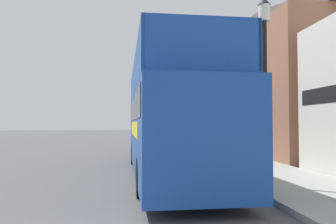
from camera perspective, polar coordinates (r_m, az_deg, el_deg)
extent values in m
plane|color=#4C4C4F|center=(24.60, -11.43, -6.30)|extent=(144.00, 144.00, 0.00)
cube|color=#999993|center=(22.02, 6.43, -6.65)|extent=(3.20, 108.00, 0.14)
cube|color=#9E664C|center=(25.09, 15.82, 1.83)|extent=(6.00, 20.84, 7.01)
pyramid|color=#383333|center=(25.95, 15.70, 13.25)|extent=(6.00, 20.84, 3.30)
cube|color=#19479E|center=(11.64, 0.14, -3.50)|extent=(2.76, 11.28, 2.55)
cube|color=yellow|center=(11.08, 0.53, -2.91)|extent=(2.66, 6.23, 0.45)
cube|color=black|center=(11.65, 0.14, 0.32)|extent=(2.77, 10.38, 0.70)
cube|color=#19479E|center=(11.68, 0.14, 3.01)|extent=(2.74, 10.38, 0.10)
cube|color=#19479E|center=(11.65, -5.80, 6.03)|extent=(0.32, 10.32, 1.11)
cube|color=#19479E|center=(11.97, 5.92, 5.82)|extent=(0.32, 10.32, 1.11)
cube|color=#19479E|center=(6.79, 6.06, 11.90)|extent=(2.49, 0.13, 1.11)
cube|color=#19479E|center=(16.07, -1.95, 3.80)|extent=(2.53, 1.63, 1.11)
cylinder|color=black|center=(15.08, -5.90, -7.17)|extent=(0.30, 0.99, 0.99)
cylinder|color=black|center=(15.31, 2.57, -7.10)|extent=(0.30, 0.99, 0.99)
cylinder|color=black|center=(8.40, -4.56, -11.29)|extent=(0.30, 0.99, 0.99)
cylinder|color=black|center=(8.81, 10.43, -10.83)|extent=(0.30, 0.99, 0.99)
cube|color=black|center=(20.18, -0.33, -5.83)|extent=(1.92, 4.33, 0.66)
cube|color=black|center=(20.02, -0.31, -4.28)|extent=(1.63, 2.11, 0.45)
cylinder|color=black|center=(21.48, -2.73, -6.08)|extent=(0.22, 0.67, 0.66)
cylinder|color=black|center=(21.57, 1.60, -6.07)|extent=(0.22, 0.67, 0.66)
cylinder|color=black|center=(18.84, -2.55, -6.65)|extent=(0.22, 0.67, 0.66)
cylinder|color=black|center=(18.95, 2.39, -6.62)|extent=(0.22, 0.67, 0.66)
cylinder|color=black|center=(9.46, 16.56, 1.59)|extent=(0.13, 0.13, 4.58)
cylinder|color=silver|center=(9.94, 16.41, 16.21)|extent=(0.32, 0.32, 0.45)
cone|color=black|center=(10.05, 16.39, 18.02)|extent=(0.35, 0.35, 0.22)
cylinder|color=black|center=(17.64, 5.69, -0.24)|extent=(0.13, 0.13, 4.51)
cylinder|color=silver|center=(17.89, 5.66, 7.72)|extent=(0.32, 0.32, 0.45)
cone|color=black|center=(17.95, 5.66, 8.78)|extent=(0.35, 0.35, 0.22)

